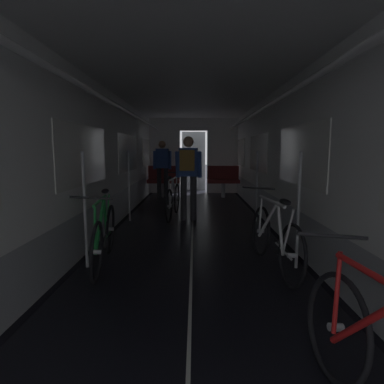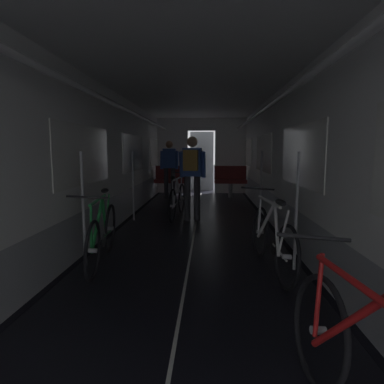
% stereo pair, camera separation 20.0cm
% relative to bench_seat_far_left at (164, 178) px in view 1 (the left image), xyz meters
% --- Properties ---
extents(train_car_shell, '(3.14, 12.34, 2.57)m').
position_rel_bench_seat_far_left_xyz_m(train_car_shell, '(0.90, -4.47, 1.13)').
color(train_car_shell, black).
rests_on(train_car_shell, ground).
extents(bench_seat_far_left, '(0.98, 0.51, 0.95)m').
position_rel_bench_seat_far_left_xyz_m(bench_seat_far_left, '(0.00, 0.00, 0.00)').
color(bench_seat_far_left, gray).
rests_on(bench_seat_far_left, ground).
extents(bench_seat_far_right, '(0.98, 0.51, 0.95)m').
position_rel_bench_seat_far_left_xyz_m(bench_seat_far_right, '(1.80, 0.00, 0.00)').
color(bench_seat_far_right, gray).
rests_on(bench_seat_far_right, ground).
extents(bicycle_green, '(0.44, 1.69, 0.94)m').
position_rel_bench_seat_far_left_xyz_m(bicycle_green, '(-0.17, -5.90, -0.18)').
color(bicycle_green, black).
rests_on(bicycle_green, ground).
extents(bicycle_white, '(0.46, 1.69, 0.95)m').
position_rel_bench_seat_far_left_xyz_m(bicycle_white, '(1.89, -6.01, -0.18)').
color(bicycle_white, black).
rests_on(bicycle_white, ground).
extents(person_cyclist_aisle, '(0.55, 0.41, 1.69)m').
position_rel_bench_seat_far_left_xyz_m(person_cyclist_aisle, '(0.81, -3.33, 0.45)').
color(person_cyclist_aisle, '#2D2D33').
rests_on(person_cyclist_aisle, ground).
extents(bicycle_silver_in_aisle, '(0.44, 1.69, 0.94)m').
position_rel_bench_seat_far_left_xyz_m(bicycle_silver_in_aisle, '(0.49, -3.06, -0.18)').
color(bicycle_silver_in_aisle, black).
rests_on(bicycle_silver_in_aisle, ground).
extents(person_standing_near_bench, '(0.53, 0.23, 1.69)m').
position_rel_bench_seat_far_left_xyz_m(person_standing_near_bench, '(0.00, -0.38, 0.41)').
color(person_standing_near_bench, '#2D2D33').
rests_on(person_standing_near_bench, ground).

